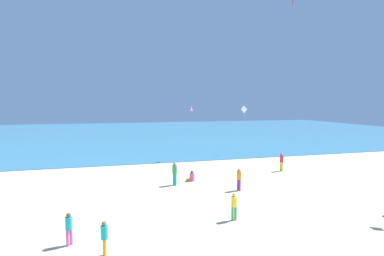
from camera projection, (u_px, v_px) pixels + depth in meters
ground_plane at (182, 185)px, 20.77m from camera, size 120.00×120.00×0.00m
ocean_water at (139, 133)px, 57.40m from camera, size 120.00×60.00×0.05m
person_0 at (234, 204)px, 14.55m from camera, size 0.29×0.29×1.43m
person_1 at (104, 236)px, 11.12m from camera, size 0.29×0.29×1.40m
person_2 at (175, 172)px, 20.78m from camera, size 0.46×0.46×1.68m
person_3 at (239, 178)px, 19.50m from camera, size 0.39×0.39×1.53m
person_4 at (69, 227)px, 11.97m from camera, size 0.39×0.39×1.39m
person_5 at (282, 161)px, 25.11m from camera, size 0.36×0.36×1.58m
person_7 at (191, 177)px, 21.96m from camera, size 0.67×0.43×0.80m
kite_pink at (191, 109)px, 29.75m from camera, size 0.59×0.55×1.06m
kite_white at (244, 109)px, 33.53m from camera, size 0.89×0.32×1.33m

